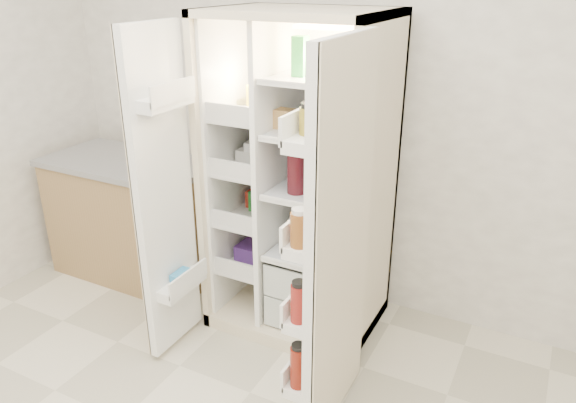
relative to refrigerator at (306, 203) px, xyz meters
The scene contains 5 objects.
wall_back 0.70m from the refrigerator, 79.18° to the left, with size 4.00×0.02×2.70m, color white.
refrigerator is the anchor object (origin of this frame).
freezer_door 0.81m from the refrigerator, 130.45° to the right, with size 0.15×0.40×1.72m.
fridge_door 0.85m from the refrigerator, 56.14° to the right, with size 0.17×0.58×1.72m.
kitchen_counter 1.30m from the refrigerator, behind, with size 1.14×0.61×0.83m.
Camera 1 is at (1.17, -0.94, 1.96)m, focal length 34.00 mm.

